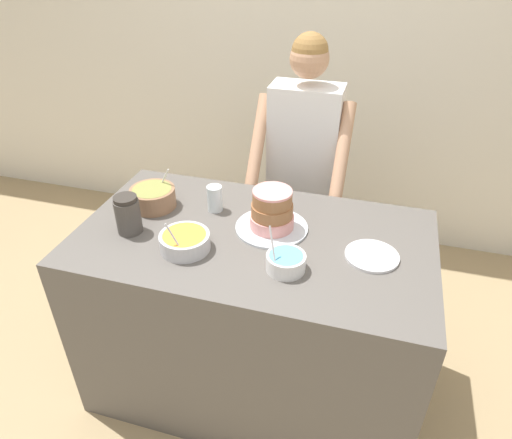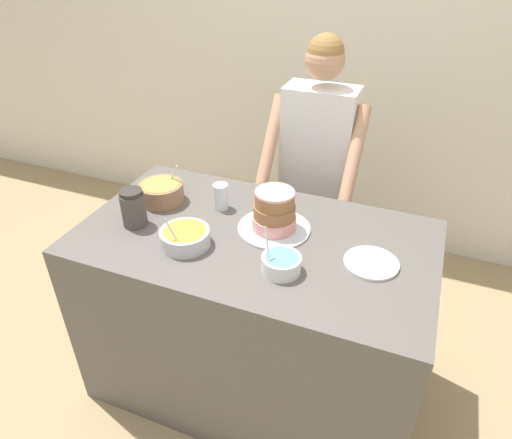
% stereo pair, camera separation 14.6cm
% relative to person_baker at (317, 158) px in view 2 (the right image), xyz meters
% --- Properties ---
extents(wall_back, '(10.00, 0.05, 2.60)m').
position_rel_person_baker_xyz_m(wall_back, '(-0.07, 0.81, 0.36)').
color(wall_back, silver).
rests_on(wall_back, ground_plane).
extents(counter, '(1.46, 0.82, 0.89)m').
position_rel_person_baker_xyz_m(counter, '(-0.07, -0.70, -0.50)').
color(counter, '#5B5651').
rests_on(counter, ground_plane).
extents(person_baker, '(0.48, 0.43, 1.56)m').
position_rel_person_baker_xyz_m(person_baker, '(0.00, 0.00, 0.00)').
color(person_baker, '#2D2D38').
rests_on(person_baker, ground_plane).
extents(cake, '(0.30, 0.30, 0.18)m').
position_rel_person_baker_xyz_m(cake, '(-0.01, -0.63, 0.03)').
color(cake, silver).
rests_on(cake, counter).
extents(frosting_bowl_orange, '(0.20, 0.20, 0.16)m').
position_rel_person_baker_xyz_m(frosting_bowl_orange, '(-0.30, -0.86, -0.01)').
color(frosting_bowl_orange, silver).
rests_on(frosting_bowl_orange, counter).
extents(frosting_bowl_olive, '(0.20, 0.20, 0.17)m').
position_rel_person_baker_xyz_m(frosting_bowl_olive, '(-0.56, -0.60, -0.00)').
color(frosting_bowl_olive, '#936B4C').
rests_on(frosting_bowl_olive, counter).
extents(frosting_bowl_blue, '(0.15, 0.15, 0.18)m').
position_rel_person_baker_xyz_m(frosting_bowl_blue, '(0.11, -0.88, -0.01)').
color(frosting_bowl_blue, white).
rests_on(frosting_bowl_blue, counter).
extents(drinking_glass, '(0.07, 0.07, 0.12)m').
position_rel_person_baker_xyz_m(drinking_glass, '(-0.28, -0.56, 0.01)').
color(drinking_glass, silver).
rests_on(drinking_glass, counter).
extents(ceramic_plate, '(0.21, 0.21, 0.01)m').
position_rel_person_baker_xyz_m(ceramic_plate, '(0.41, -0.71, -0.04)').
color(ceramic_plate, silver).
rests_on(ceramic_plate, counter).
extents(stoneware_jar, '(0.10, 0.10, 0.16)m').
position_rel_person_baker_xyz_m(stoneware_jar, '(-0.56, -0.81, 0.03)').
color(stoneware_jar, '#4C4742').
rests_on(stoneware_jar, counter).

